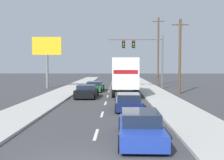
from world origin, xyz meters
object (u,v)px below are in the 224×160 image
(traffic_signal_mast, at_px, (140,49))
(utility_pole_mid, at_px, (180,56))
(car_green, at_px, (95,87))
(roadside_billboard, at_px, (47,52))
(car_navy, at_px, (128,102))
(car_blue, at_px, (140,127))
(car_black, at_px, (87,92))
(box_truck, at_px, (125,74))
(utility_pole_far, at_px, (158,51))

(traffic_signal_mast, relative_size, utility_pole_mid, 0.91)
(car_green, height_order, roadside_billboard, roadside_billboard)
(utility_pole_mid, bearing_deg, car_navy, -119.86)
(car_blue, bearing_deg, traffic_signal_mast, 85.16)
(car_black, xyz_separation_m, box_truck, (3.73, 2.40, 1.57))
(utility_pole_mid, relative_size, roadside_billboard, 1.16)
(box_truck, bearing_deg, car_blue, -89.60)
(car_navy, bearing_deg, utility_pole_mid, 60.14)
(box_truck, xyz_separation_m, utility_pole_mid, (5.91, 1.17, 2.00))
(car_black, distance_m, box_truck, 4.71)
(car_green, distance_m, box_truck, 5.73)
(car_black, relative_size, utility_pole_far, 0.40)
(car_black, xyz_separation_m, traffic_signal_mast, (5.96, 10.22, 4.65))
(car_navy, distance_m, utility_pole_mid, 12.49)
(car_navy, bearing_deg, car_green, 104.43)
(traffic_signal_mast, bearing_deg, utility_pole_far, 61.10)
(traffic_signal_mast, distance_m, utility_pole_far, 6.74)
(box_truck, bearing_deg, car_black, -147.24)
(car_green, relative_size, car_blue, 1.08)
(box_truck, distance_m, car_navy, 9.34)
(car_green, height_order, utility_pole_mid, utility_pole_mid)
(car_green, distance_m, car_blue, 21.63)
(car_green, bearing_deg, box_truck, -50.46)
(car_green, bearing_deg, car_black, -91.94)
(car_black, height_order, car_navy, car_black)
(car_navy, height_order, car_blue, car_blue)
(car_green, height_order, box_truck, box_truck)
(box_truck, xyz_separation_m, car_blue, (0.12, -17.08, -1.59))
(utility_pole_mid, distance_m, utility_pole_far, 12.61)
(traffic_signal_mast, bearing_deg, car_black, -120.25)
(car_navy, bearing_deg, car_black, 118.46)
(box_truck, bearing_deg, utility_pole_mid, 11.23)
(utility_pole_far, bearing_deg, car_black, -119.76)
(box_truck, relative_size, car_blue, 2.11)
(car_green, height_order, car_black, car_black)
(car_green, xyz_separation_m, traffic_signal_mast, (5.73, 3.57, 4.68))
(box_truck, xyz_separation_m, car_navy, (-0.05, -9.20, -1.62))
(traffic_signal_mast, distance_m, utility_pole_mid, 7.67)
(car_navy, distance_m, roadside_billboard, 20.79)
(traffic_signal_mast, distance_m, roadside_billboard, 12.54)
(car_green, height_order, car_blue, car_blue)
(utility_pole_mid, bearing_deg, utility_pole_far, 91.93)
(car_black, distance_m, utility_pole_mid, 10.88)
(car_green, bearing_deg, car_blue, -80.35)
(car_blue, xyz_separation_m, traffic_signal_mast, (2.11, 24.89, 4.67))
(car_green, relative_size, utility_pole_far, 0.46)
(car_black, height_order, car_blue, car_black)
(box_truck, distance_m, utility_pole_far, 15.11)
(car_black, bearing_deg, roadside_billboard, 121.39)
(car_green, relative_size, box_truck, 0.51)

